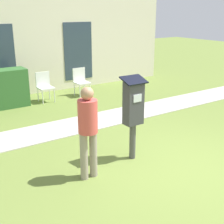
% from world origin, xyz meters
% --- Properties ---
extents(ground_plane, '(40.00, 40.00, 0.00)m').
position_xyz_m(ground_plane, '(0.00, 0.00, 0.00)').
color(ground_plane, olive).
extents(sidewalk, '(12.00, 1.10, 0.02)m').
position_xyz_m(sidewalk, '(0.00, 2.96, 0.01)').
color(sidewalk, '#B7B2A8').
rests_on(sidewalk, ground).
extents(building_facade, '(10.00, 0.26, 3.20)m').
position_xyz_m(building_facade, '(0.00, 6.57, 1.60)').
color(building_facade, beige).
rests_on(building_facade, ground).
extents(parking_meter, '(0.44, 0.31, 1.59)m').
position_xyz_m(parking_meter, '(-0.49, 0.79, 1.02)').
color(parking_meter, '#4C4C4C').
rests_on(parking_meter, ground).
extents(person_standing, '(0.32, 0.32, 1.58)m').
position_xyz_m(person_standing, '(-1.54, 0.63, 0.93)').
color(person_standing, gray).
rests_on(person_standing, ground).
extents(outdoor_chair_left, '(0.44, 0.44, 0.90)m').
position_xyz_m(outdoor_chair_left, '(-0.35, 5.42, 0.53)').
color(outdoor_chair_left, white).
rests_on(outdoor_chair_left, ground).
extents(outdoor_chair_middle, '(0.44, 0.44, 0.90)m').
position_xyz_m(outdoor_chair_middle, '(0.91, 5.40, 0.53)').
color(outdoor_chair_middle, white).
rests_on(outdoor_chair_middle, ground).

